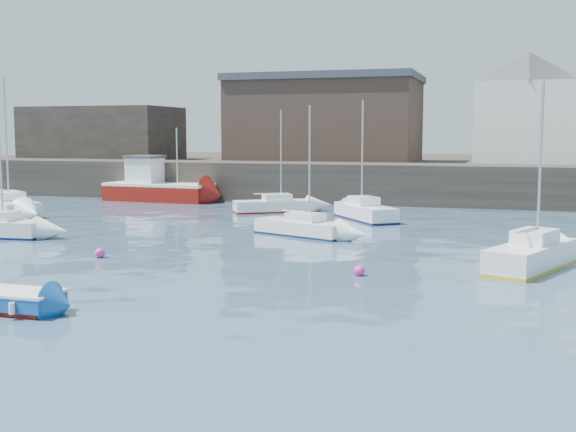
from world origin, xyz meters
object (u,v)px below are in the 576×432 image
(sailboat_c, at_px, (532,255))
(buoy_mid, at_px, (359,276))
(sailboat_e, at_px, (6,207))
(blue_dinghy, at_px, (6,299))
(sailboat_f, at_px, (365,211))
(buoy_near, at_px, (100,258))
(fishing_boat, at_px, (156,187))
(sailboat_b, at_px, (302,227))
(buoy_far, at_px, (262,226))
(sailboat_h, at_px, (274,205))

(sailboat_c, height_order, buoy_mid, sailboat_c)
(sailboat_e, bearing_deg, blue_dinghy, -51.68)
(sailboat_e, xyz_separation_m, sailboat_f, (22.84, 4.49, -0.06))
(buoy_near, xyz_separation_m, buoy_mid, (11.49, -0.62, 0.00))
(fishing_boat, bearing_deg, sailboat_b, -43.23)
(buoy_near, relative_size, buoy_mid, 1.05)
(fishing_boat, height_order, buoy_far, fishing_boat)
(sailboat_b, xyz_separation_m, buoy_far, (-3.31, 3.10, -0.44))
(sailboat_e, xyz_separation_m, buoy_mid, (26.00, -12.88, -0.58))
(sailboat_c, bearing_deg, buoy_far, 147.16)
(sailboat_c, distance_m, sailboat_h, 23.14)
(fishing_boat, relative_size, sailboat_b, 1.32)
(sailboat_f, bearing_deg, buoy_mid, -79.69)
(sailboat_e, bearing_deg, buoy_near, -40.20)
(sailboat_e, height_order, buoy_near, sailboat_e)
(sailboat_f, relative_size, sailboat_h, 1.07)
(fishing_boat, distance_m, sailboat_f, 19.81)
(sailboat_h, bearing_deg, fishing_boat, 155.83)
(blue_dinghy, distance_m, sailboat_f, 26.53)
(fishing_boat, bearing_deg, buoy_near, -67.89)
(sailboat_b, distance_m, sailboat_f, 7.97)
(fishing_boat, height_order, buoy_mid, fishing_boat)
(fishing_boat, distance_m, sailboat_c, 35.16)
(blue_dinghy, distance_m, sailboat_e, 27.22)
(buoy_far, bearing_deg, sailboat_f, 42.03)
(sailboat_b, distance_m, buoy_mid, 10.86)
(sailboat_h, height_order, buoy_near, sailboat_h)
(blue_dinghy, xyz_separation_m, sailboat_f, (5.96, 25.85, 0.16))
(sailboat_e, bearing_deg, sailboat_c, -16.51)
(blue_dinghy, relative_size, sailboat_h, 0.50)
(sailboat_e, xyz_separation_m, sailboat_h, (16.07, 7.01, -0.13))
(fishing_boat, distance_m, sailboat_h, 12.61)
(sailboat_e, relative_size, sailboat_f, 1.20)
(buoy_near, bearing_deg, sailboat_e, 139.80)
(buoy_near, bearing_deg, sailboat_b, 54.25)
(sailboat_c, xyz_separation_m, sailboat_e, (-32.23, 9.56, 0.01))
(sailboat_h, distance_m, buoy_far, 7.36)
(fishing_boat, bearing_deg, sailboat_h, -24.17)
(blue_dinghy, distance_m, buoy_near, 9.41)
(sailboat_e, distance_m, buoy_far, 17.69)
(sailboat_c, bearing_deg, fishing_boat, 141.85)
(fishing_boat, bearing_deg, blue_dinghy, -69.86)
(blue_dinghy, xyz_separation_m, fishing_boat, (-12.29, 33.52, 0.75))
(blue_dinghy, xyz_separation_m, sailboat_b, (4.11, 18.10, 0.08))
(sailboat_b, bearing_deg, buoy_near, -125.75)
(sailboat_e, distance_m, buoy_mid, 29.02)
(blue_dinghy, height_order, sailboat_c, sailboat_c)
(sailboat_h, bearing_deg, sailboat_b, -64.39)
(fishing_boat, height_order, sailboat_f, sailboat_f)
(fishing_boat, bearing_deg, sailboat_e, -110.66)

